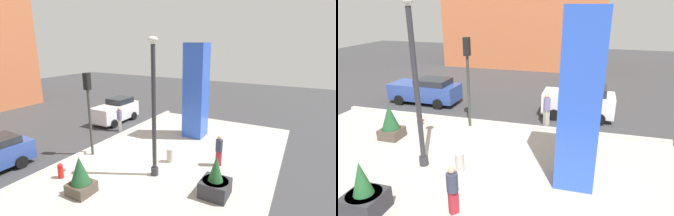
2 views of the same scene
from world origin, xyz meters
The scene contains 13 objects.
ground_plane centered at (0.00, 4.00, 0.00)m, with size 60.00×60.00×0.00m, color #38383A.
plaza_pavement centered at (0.00, -2.00, 0.00)m, with size 18.00×10.00×0.02m, color #ADA89E.
curb_strip centered at (0.00, 3.12, 0.08)m, with size 18.00×0.24×0.16m, color #B7B2A8.
lamp_post centered at (-1.20, -1.75, 3.16)m, with size 0.44×0.44×6.48m.
art_pillar_blue centered at (4.74, -1.31, 3.11)m, with size 1.36×1.36×6.22m, color blue.
potted_plant_near_right centered at (-4.03, 0.14, 0.78)m, with size 0.98×0.98×1.70m.
potted_plant_curbside centered at (-1.43, -4.84, 0.63)m, with size 1.14×1.14×1.79m.
fire_hydrant centered at (-3.58, 1.98, 0.37)m, with size 0.36×0.26×0.75m.
concrete_bollard centered at (0.38, -1.72, 0.38)m, with size 0.36×0.36×0.75m, color #B2ADA3.
traffic_light_far_side centered at (-0.95, 2.60, 3.13)m, with size 0.28×0.42×4.66m.
car_far_lane centered at (4.57, 5.47, 0.94)m, with size 3.95×1.97×1.89m.
pedestrian_on_sidewalk centered at (2.96, 3.80, 0.98)m, with size 0.51×0.51×1.76m.
pedestrian_by_curb centered at (1.23, -4.13, 0.92)m, with size 0.51×0.51×1.65m.
Camera 1 is at (-10.55, -7.64, 6.21)m, focal length 27.02 mm.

